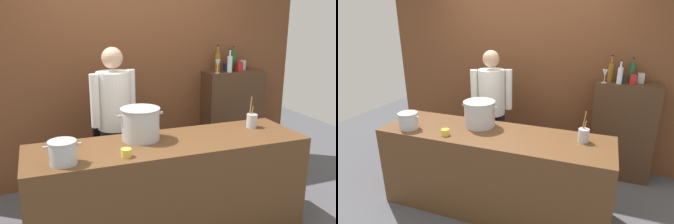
% 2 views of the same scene
% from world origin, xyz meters
% --- Properties ---
extents(ground_plane, '(8.00, 8.00, 0.00)m').
position_xyz_m(ground_plane, '(0.00, 0.00, 0.00)').
color(ground_plane, '#4C4C51').
extents(brick_back_panel, '(4.40, 0.10, 3.00)m').
position_xyz_m(brick_back_panel, '(0.00, 1.40, 1.50)').
color(brick_back_panel, brown).
rests_on(brick_back_panel, ground_plane).
extents(prep_counter, '(2.43, 0.70, 0.90)m').
position_xyz_m(prep_counter, '(0.00, 0.00, 0.45)').
color(prep_counter, brown).
rests_on(prep_counter, ground_plane).
extents(bar_cabinet, '(0.76, 0.32, 1.28)m').
position_xyz_m(bar_cabinet, '(1.30, 1.19, 0.64)').
color(bar_cabinet, '#472D1C').
rests_on(bar_cabinet, ground_plane).
extents(chef, '(0.49, 0.40, 1.66)m').
position_xyz_m(chef, '(-0.32, 0.74, 0.96)').
color(chef, black).
rests_on(chef, ground_plane).
extents(stockpot_large, '(0.41, 0.35, 0.28)m').
position_xyz_m(stockpot_large, '(-0.22, 0.15, 1.04)').
color(stockpot_large, '#B7BABF').
rests_on(stockpot_large, prep_counter).
extents(stockpot_small, '(0.27, 0.21, 0.18)m').
position_xyz_m(stockpot_small, '(-0.90, -0.19, 0.99)').
color(stockpot_small, '#B7BABF').
rests_on(stockpot_small, prep_counter).
extents(utensil_crock, '(0.10, 0.10, 0.30)m').
position_xyz_m(utensil_crock, '(0.89, 0.12, 0.97)').
color(utensil_crock, '#B7BABF').
rests_on(utensil_crock, prep_counter).
extents(butter_jar, '(0.08, 0.08, 0.07)m').
position_xyz_m(butter_jar, '(-0.43, -0.21, 0.93)').
color(butter_jar, yellow).
rests_on(butter_jar, prep_counter).
extents(wine_bottle_clear, '(0.06, 0.06, 0.28)m').
position_xyz_m(wine_bottle_clear, '(1.19, 1.10, 1.39)').
color(wine_bottle_clear, silver).
rests_on(wine_bottle_clear, bar_cabinet).
extents(wine_bottle_amber, '(0.07, 0.07, 0.32)m').
position_xyz_m(wine_bottle_amber, '(1.08, 1.21, 1.40)').
color(wine_bottle_amber, '#8C5919').
rests_on(wine_bottle_amber, bar_cabinet).
extents(wine_bottle_green, '(0.06, 0.06, 0.30)m').
position_xyz_m(wine_bottle_green, '(1.33, 1.26, 1.40)').
color(wine_bottle_green, '#1E592D').
rests_on(wine_bottle_green, bar_cabinet).
extents(wine_glass_tall, '(0.07, 0.07, 0.16)m').
position_xyz_m(wine_glass_tall, '(1.02, 1.09, 1.39)').
color(wine_glass_tall, silver).
rests_on(wine_glass_tall, bar_cabinet).
extents(spice_tin_red, '(0.07, 0.07, 0.12)m').
position_xyz_m(spice_tin_red, '(1.34, 1.14, 1.34)').
color(spice_tin_red, red).
rests_on(spice_tin_red, bar_cabinet).
extents(spice_tin_silver, '(0.07, 0.07, 0.12)m').
position_xyz_m(spice_tin_silver, '(1.43, 1.22, 1.34)').
color(spice_tin_silver, '#B2B2B7').
rests_on(spice_tin_silver, bar_cabinet).
extents(spice_tin_navy, '(0.08, 0.08, 0.10)m').
position_xyz_m(spice_tin_navy, '(1.21, 1.19, 1.33)').
color(spice_tin_navy, navy).
rests_on(spice_tin_navy, bar_cabinet).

